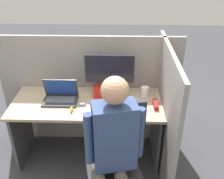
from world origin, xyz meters
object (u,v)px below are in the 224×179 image
at_px(carrot_toy, 71,111).
at_px(coffee_mug, 145,91).
at_px(paper_box, 110,91).
at_px(monitor, 110,71).
at_px(stapler, 156,105).
at_px(office_chair, 117,160).
at_px(person, 113,148).
at_px(laptop, 60,97).

height_order(carrot_toy, coffee_mug, coffee_mug).
bearing_deg(paper_box, monitor, 90.00).
xyz_separation_m(stapler, carrot_toy, (-0.85, -0.13, -0.00)).
bearing_deg(office_chair, carrot_toy, 138.23).
xyz_separation_m(paper_box, monitor, (-0.00, 0.00, 0.24)).
distance_m(stapler, person, 0.83).
relative_size(stapler, person, 0.12).
relative_size(monitor, coffee_mug, 5.30).
bearing_deg(paper_box, coffee_mug, -2.52).
distance_m(laptop, carrot_toy, 0.26).
xyz_separation_m(laptop, office_chair, (0.61, -0.63, -0.26)).
bearing_deg(laptop, office_chair, -46.12).
bearing_deg(carrot_toy, stapler, 8.98).
distance_m(paper_box, stapler, 0.54).
bearing_deg(person, laptop, 125.87).
height_order(monitor, carrot_toy, monitor).
distance_m(paper_box, person, 0.95).
xyz_separation_m(paper_box, person, (0.06, -0.95, 0.03)).
xyz_separation_m(laptop, carrot_toy, (0.14, -0.22, -0.03)).
height_order(paper_box, office_chair, office_chair).
relative_size(paper_box, laptop, 0.96).
relative_size(laptop, stapler, 2.10).
height_order(stapler, coffee_mug, coffee_mug).
bearing_deg(coffee_mug, stapler, -67.54).
xyz_separation_m(laptop, person, (0.57, -0.79, 0.02)).
height_order(laptop, person, person).
height_order(monitor, office_chair, monitor).
distance_m(carrot_toy, person, 0.72).
bearing_deg(laptop, monitor, 17.19).
distance_m(stapler, coffee_mug, 0.24).
bearing_deg(carrot_toy, person, -53.26).
relative_size(monitor, laptop, 1.47).
bearing_deg(coffee_mug, person, -109.49).
bearing_deg(stapler, monitor, 153.13).
height_order(monitor, laptop, monitor).
bearing_deg(office_chair, paper_box, 96.69).
bearing_deg(coffee_mug, paper_box, 177.48).
bearing_deg(person, office_chair, 77.69).
distance_m(monitor, office_chair, 0.94).
bearing_deg(person, coffee_mug, 70.51).
xyz_separation_m(office_chair, person, (-0.03, -0.16, 0.28)).
bearing_deg(paper_box, person, -86.53).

